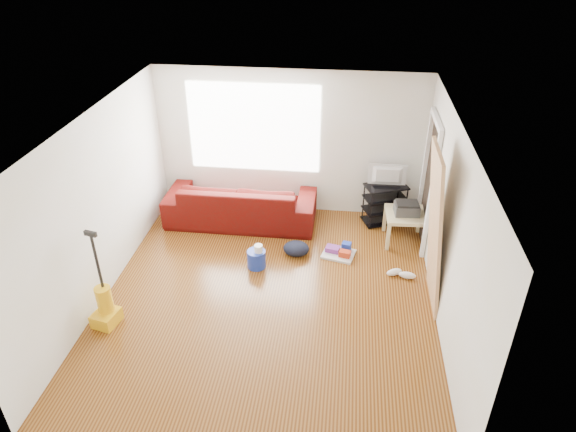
# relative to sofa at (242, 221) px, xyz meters

# --- Properties ---
(room) EXTENTS (4.51, 5.01, 2.51)m
(room) POSITION_rel_sofa_xyz_m (0.84, -1.80, 1.25)
(room) COLOR #492309
(room) RESTS_ON ground
(sofa) EXTENTS (2.51, 0.98, 0.73)m
(sofa) POSITION_rel_sofa_xyz_m (0.00, 0.00, 0.00)
(sofa) COLOR #370D09
(sofa) RESTS_ON ground
(tv_stand) EXTENTS (0.78, 0.61, 0.69)m
(tv_stand) POSITION_rel_sofa_xyz_m (2.41, 0.27, 0.35)
(tv_stand) COLOR black
(tv_stand) RESTS_ON ground
(tv) EXTENTS (0.62, 0.08, 0.36)m
(tv) POSITION_rel_sofa_xyz_m (2.41, 0.27, 0.87)
(tv) COLOR black
(tv) RESTS_ON tv_stand
(side_table) EXTENTS (0.65, 0.65, 0.51)m
(side_table) POSITION_rel_sofa_xyz_m (2.71, -0.29, 0.43)
(side_table) COLOR tan
(side_table) RESTS_ON ground
(printer) EXTENTS (0.40, 0.32, 0.20)m
(printer) POSITION_rel_sofa_xyz_m (2.71, -0.29, 0.60)
(printer) COLOR #333334
(printer) RESTS_ON side_table
(bucket) EXTENTS (0.35, 0.35, 0.28)m
(bucket) POSITION_rel_sofa_xyz_m (0.48, -1.28, 0.00)
(bucket) COLOR #1831A2
(bucket) RESTS_ON ground
(toilet_paper) EXTENTS (0.13, 0.13, 0.12)m
(toilet_paper) POSITION_rel_sofa_xyz_m (0.52, -1.29, 0.20)
(toilet_paper) COLOR white
(toilet_paper) RESTS_ON bucket
(cleaning_tray) EXTENTS (0.56, 0.48, 0.17)m
(cleaning_tray) POSITION_rel_sofa_xyz_m (1.71, -0.82, 0.05)
(cleaning_tray) COLOR silver
(cleaning_tray) RESTS_ON ground
(backpack) EXTENTS (0.41, 0.33, 0.22)m
(backpack) POSITION_rel_sofa_xyz_m (1.04, -0.90, 0.00)
(backpack) COLOR black
(backpack) RESTS_ON ground
(sneakers) EXTENTS (0.45, 0.23, 0.10)m
(sneakers) POSITION_rel_sofa_xyz_m (2.61, -1.27, 0.05)
(sneakers) COLOR silver
(sneakers) RESTS_ON ground
(vacuum) EXTENTS (0.35, 0.38, 1.36)m
(vacuum) POSITION_rel_sofa_xyz_m (-1.24, -2.70, 0.25)
(vacuum) COLOR gold
(vacuum) RESTS_ON ground
(door_panel) EXTENTS (0.28, 0.89, 2.21)m
(door_panel) POSITION_rel_sofa_xyz_m (2.89, -1.73, 0.00)
(door_panel) COLOR #A27E54
(door_panel) RESTS_ON ground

